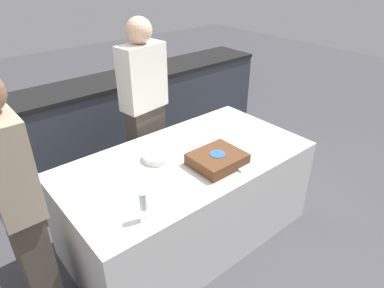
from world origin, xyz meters
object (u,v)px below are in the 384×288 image
Objects in this scene: plate_stack at (158,156)px; person_cutting_cake at (145,110)px; wine_glass at (143,202)px; person_seated_left at (20,214)px; cake at (217,160)px.

person_cutting_cake is at bearing 64.72° from plate_stack.
wine_glass is 1.32m from person_cutting_cake.
person_cutting_cake is 1.48m from person_seated_left.
wine_glass is at bearing -131.79° from plate_stack.
plate_stack is at bearing 56.14° from person_cutting_cake.
person_seated_left reaches higher than cake.
plate_stack is 0.14× the size of person_cutting_cake.
plate_stack is at bearing -83.12° from person_seated_left.
person_seated_left is (-0.56, 0.37, -0.02)m from wine_glass.
cake is at bearing -99.68° from person_seated_left.
wine_glass is 0.67m from person_seated_left.
person_cutting_cake is at bearing 56.50° from wine_glass.
plate_stack is at bearing 48.21° from wine_glass.
cake is 0.95m from person_cutting_cake.
wine_glass is (-0.73, -0.15, 0.08)m from cake.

